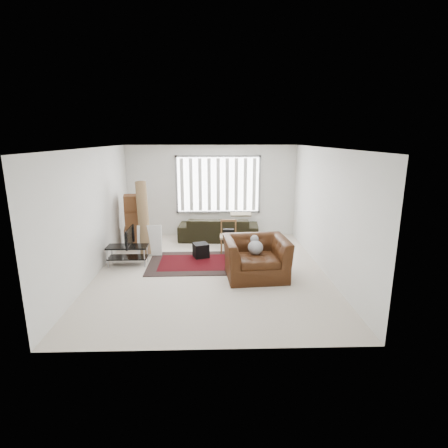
# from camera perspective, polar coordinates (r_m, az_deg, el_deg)

# --- Properties ---
(room) EXTENTS (6.00, 6.02, 2.71)m
(room) POSITION_cam_1_polar(r_m,az_deg,el_deg) (7.95, -1.92, 5.63)
(room) COLOR beige
(room) RESTS_ON ground
(persian_rug) EXTENTS (2.46, 1.66, 0.02)m
(persian_rug) POSITION_cam_1_polar(r_m,az_deg,el_deg) (8.38, -3.87, -6.31)
(persian_rug) COLOR black
(persian_rug) RESTS_ON ground
(tv_stand) EXTENTS (0.93, 0.42, 0.47)m
(tv_stand) POSITION_cam_1_polar(r_m,az_deg,el_deg) (8.45, -15.46, -4.31)
(tv_stand) COLOR black
(tv_stand) RESTS_ON ground
(tv) EXTENTS (0.10, 0.75, 0.43)m
(tv) POSITION_cam_1_polar(r_m,az_deg,el_deg) (8.35, -15.62, -2.05)
(tv) COLOR black
(tv) RESTS_ON tv_stand
(subwoofer) EXTENTS (0.44, 0.44, 0.35)m
(subwoofer) POSITION_cam_1_polar(r_m,az_deg,el_deg) (8.69, -3.80, -4.29)
(subwoofer) COLOR black
(subwoofer) RESTS_ON persian_rug
(moving_boxes) EXTENTS (0.68, 0.64, 1.43)m
(moving_boxes) POSITION_cam_1_polar(r_m,az_deg,el_deg) (9.68, -14.32, 0.11)
(moving_boxes) COLOR brown
(moving_boxes) RESTS_ON ground
(white_flatpack) EXTENTS (0.61, 0.26, 0.77)m
(white_flatpack) POSITION_cam_1_polar(r_m,az_deg,el_deg) (9.01, -12.05, -2.64)
(white_flatpack) COLOR silver
(white_flatpack) RESTS_ON ground
(rolled_rug) EXTENTS (0.49, 0.88, 1.85)m
(rolled_rug) POSITION_cam_1_polar(r_m,az_deg,el_deg) (9.09, -13.04, 0.98)
(rolled_rug) COLOR brown
(rolled_rug) RESTS_ON ground
(sofa) EXTENTS (2.33, 1.13, 0.88)m
(sofa) POSITION_cam_1_polar(r_m,az_deg,el_deg) (10.12, -0.90, -0.19)
(sofa) COLOR black
(sofa) RESTS_ON ground
(side_chair) EXTENTS (0.46, 0.46, 0.83)m
(side_chair) POSITION_cam_1_polar(r_m,az_deg,el_deg) (9.04, 0.75, -1.77)
(side_chair) COLOR #9D8567
(side_chair) RESTS_ON ground
(armchair) EXTENTS (1.40, 1.25, 0.97)m
(armchair) POSITION_cam_1_polar(r_m,az_deg,el_deg) (7.46, 5.23, -5.02)
(armchair) COLOR #3D1E0C
(armchair) RESTS_ON ground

